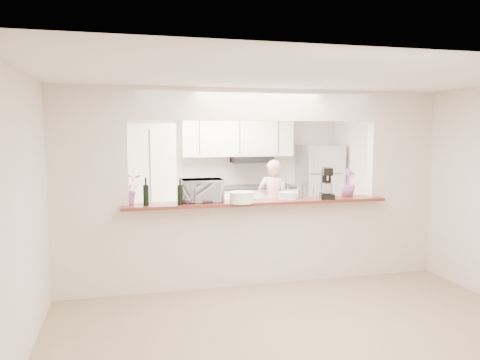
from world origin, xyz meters
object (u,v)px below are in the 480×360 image
object	(u,v)px
stand_mixer	(327,185)
refrigerator	(320,189)
person	(273,203)
toaster_oven	(202,190)

from	to	relation	value
stand_mixer	refrigerator	bearing A→B (deg)	67.80
refrigerator	person	world-z (taller)	refrigerator
refrigerator	toaster_oven	xyz separation A→B (m)	(-2.75, -2.60, 0.38)
refrigerator	stand_mixer	size ratio (longest dim) A/B	4.18
toaster_oven	person	size ratio (longest dim) A/B	0.34
refrigerator	toaster_oven	bearing A→B (deg)	-136.61
stand_mixer	person	world-z (taller)	stand_mixer
person	toaster_oven	bearing A→B (deg)	77.00
refrigerator	stand_mixer	xyz separation A→B (m)	(-1.11, -2.73, 0.42)
refrigerator	stand_mixer	distance (m)	2.97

